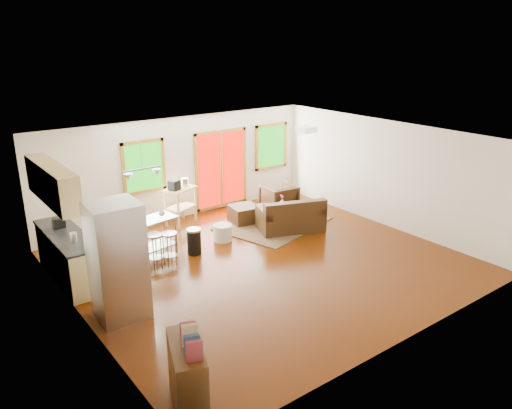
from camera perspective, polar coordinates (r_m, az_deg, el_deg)
floor at (r=10.46m, az=0.99°, el=-6.71°), size 7.50×7.00×0.02m
ceiling at (r=9.63m, az=1.08°, el=7.51°), size 7.50×7.00×0.02m
back_wall at (r=12.81m, az=-8.65°, el=4.13°), size 7.50×0.02×2.60m
left_wall at (r=8.36m, az=-19.88°, el=-4.85°), size 0.02×7.00×2.60m
right_wall at (r=12.53m, az=14.78°, el=3.39°), size 0.02×7.00×2.60m
front_wall at (r=7.70m, az=17.35°, el=-6.62°), size 7.50×0.02×2.60m
window_left at (r=12.29m, az=-12.69°, el=4.23°), size 1.10×0.05×1.30m
french_doors at (r=13.40m, az=-3.99°, el=4.07°), size 1.60×0.05×2.10m
window_right at (r=14.27m, az=1.74°, el=6.67°), size 1.10×0.05×1.30m
rug at (r=12.53m, az=2.02°, el=-2.18°), size 2.99×2.58×0.03m
loveseat at (r=12.05m, az=4.02°, el=-1.51°), size 1.73×1.34×0.82m
coffee_table at (r=12.83m, az=2.11°, el=-0.16°), size 0.97×0.60×0.38m
armchair at (r=13.26m, az=2.60°, el=0.86°), size 0.88×0.84×0.83m
ottoman at (r=12.57m, az=-1.38°, el=-1.11°), size 0.74×0.74×0.43m
pouf at (r=11.51m, az=-3.83°, el=-3.23°), size 0.47×0.47×0.38m
vase at (r=12.62m, az=3.02°, el=0.34°), size 0.21×0.22×0.29m
book at (r=12.58m, az=3.17°, el=0.53°), size 0.24×0.07×0.32m
cabinets at (r=10.09m, az=-21.13°, el=-3.23°), size 0.64×2.24×2.30m
refrigerator at (r=8.49m, az=-15.49°, el=-6.24°), size 0.85×0.81×2.00m
island at (r=10.66m, az=-12.43°, el=-3.17°), size 1.41×0.74×0.85m
cup at (r=10.47m, az=-10.72°, el=-0.96°), size 0.14×0.12×0.13m
bar_stool_a at (r=10.18m, az=-14.19°, el=-4.91°), size 0.36×0.36×0.67m
bar_stool_b at (r=10.25m, az=-11.56°, el=-4.33°), size 0.38×0.38×0.72m
bar_stool_c at (r=10.30m, az=-9.90°, el=-4.15°), size 0.35×0.35×0.71m
trash_can at (r=10.84m, az=-7.09°, el=-4.19°), size 0.39×0.39×0.57m
kitchen_cart at (r=12.40m, az=-8.75°, el=1.28°), size 0.90×0.75×1.18m
bookshelf at (r=6.67m, az=-7.84°, el=-18.66°), size 0.71×1.06×1.16m
ceiling_flush at (r=11.11m, az=5.76°, el=8.52°), size 0.35×0.35×0.12m
pendant_light at (r=10.10m, az=-12.83°, el=3.43°), size 0.80×0.18×0.79m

